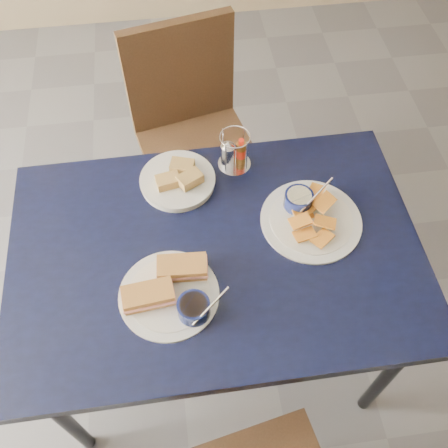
{
  "coord_description": "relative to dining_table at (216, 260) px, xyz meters",
  "views": [
    {
      "loc": [
        0.08,
        -0.62,
        2.02
      ],
      "look_at": [
        0.19,
        0.2,
        0.82
      ],
      "focal_mm": 40.0,
      "sensor_mm": 36.0,
      "label": 1
    }
  ],
  "objects": [
    {
      "name": "ground",
      "position": [
        -0.16,
        -0.16,
        -0.69
      ],
      "size": [
        6.0,
        6.0,
        0.0
      ],
      "primitive_type": "plane",
      "color": "#59595E",
      "rests_on": "ground"
    },
    {
      "name": "chair_far",
      "position": [
        0.01,
        0.76,
        -0.14
      ],
      "size": [
        0.53,
        0.52,
        0.95
      ],
      "color": "#311E10",
      "rests_on": "ground"
    },
    {
      "name": "dining_table",
      "position": [
        0.0,
        0.0,
        0.0
      ],
      "size": [
        1.24,
        0.83,
        0.75
      ],
      "color": "black",
      "rests_on": "ground"
    },
    {
      "name": "sandwich_plate",
      "position": [
        -0.14,
        -0.13,
        0.09
      ],
      "size": [
        0.31,
        0.28,
        0.12
      ],
      "color": "white",
      "rests_on": "dining_table"
    },
    {
      "name": "bread_basket",
      "position": [
        -0.09,
        0.27,
        0.08
      ],
      "size": [
        0.24,
        0.24,
        0.07
      ],
      "color": "white",
      "rests_on": "dining_table"
    },
    {
      "name": "plantain_plate",
      "position": [
        0.3,
        0.08,
        0.08
      ],
      "size": [
        0.31,
        0.31,
        0.12
      ],
      "color": "white",
      "rests_on": "dining_table"
    },
    {
      "name": "condiment_caddy",
      "position": [
        0.1,
        0.32,
        0.12
      ],
      "size": [
        0.11,
        0.11,
        0.14
      ],
      "color": "silver",
      "rests_on": "dining_table"
    }
  ]
}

